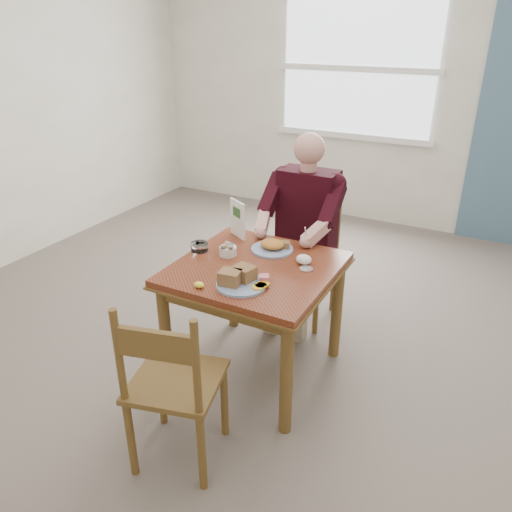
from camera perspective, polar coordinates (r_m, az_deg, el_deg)
The scene contains 16 objects.
floor at distance 3.31m, azimuth -0.06°, elevation -12.80°, with size 6.00×6.00×0.00m, color #6A5F56.
wall_back at distance 5.48m, azimuth 15.59°, elevation 17.68°, with size 5.50×5.50×0.00m, color white.
lemon_wedge at distance 2.69m, azimuth -6.52°, elevation -3.29°, with size 0.06×0.04×0.03m, color yellow.
napkin at distance 2.93m, azimuth 5.48°, elevation -0.39°, with size 0.09×0.08×0.06m, color white.
metal_dish at distance 2.87m, azimuth 5.77°, elevation -1.49°, with size 0.08×0.08×0.01m, color silver.
window at distance 5.53m, azimuth 11.49°, elevation 20.23°, with size 1.72×0.04×1.42m.
table at distance 2.96m, azimuth -0.06°, elevation -3.03°, with size 0.92×0.92×0.75m.
chair_far at distance 3.68m, azimuth 5.77°, elevation -0.01°, with size 0.42×0.42×0.95m.
chair_near at distance 2.48m, azimuth -9.51°, elevation -14.34°, with size 0.51×0.51×0.95m.
diner at distance 3.48m, azimuth 5.44°, elevation 4.39°, with size 0.53×0.56×1.39m.
near_plate at distance 2.69m, azimuth -1.80°, elevation -2.68°, with size 0.29×0.27×0.09m.
far_plate at distance 3.10m, azimuth 1.97°, elevation 1.11°, with size 0.35×0.35×0.07m.
caddy at distance 3.03m, azimuth -3.22°, elevation 0.60°, with size 0.12×0.12×0.08m.
shakers at distance 3.01m, azimuth -3.34°, elevation 0.56°, with size 0.09×0.06×0.08m.
creamer at distance 3.11m, azimuth -6.47°, elevation 1.08°, with size 0.12×0.12×0.05m.
menu at distance 3.26m, azimuth -2.12°, elevation 4.28°, with size 0.15×0.10×0.25m.
Camera 1 is at (1.22, -2.30, 2.04)m, focal length 35.00 mm.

